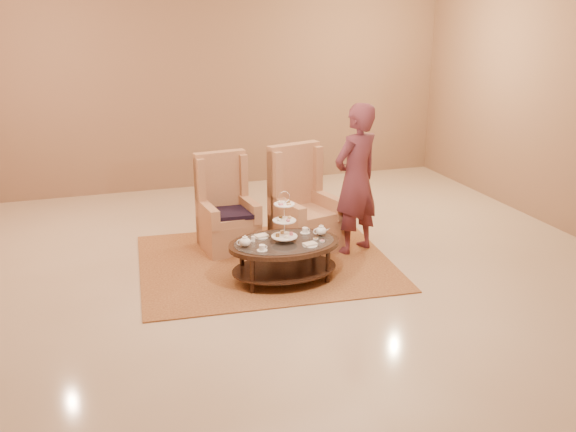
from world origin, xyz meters
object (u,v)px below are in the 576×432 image
object	(u,v)px
person	(356,179)
armchair_left	(226,217)
tea_table	(284,249)
armchair_right	(302,214)

from	to	relation	value
person	armchair_left	bearing A→B (deg)	-45.63
tea_table	person	xyz separation A→B (m)	(1.08, 0.57, 0.54)
armchair_right	person	bearing A→B (deg)	-45.52
tea_table	armchair_right	world-z (taller)	armchair_right
armchair_left	tea_table	bearing A→B (deg)	-78.56
tea_table	armchair_left	bearing A→B (deg)	107.61
armchair_left	armchair_right	bearing A→B (deg)	-22.83
armchair_right	person	world-z (taller)	person
tea_table	armchair_right	distance (m)	1.05
tea_table	armchair_right	xyz separation A→B (m)	(0.52, 0.91, 0.05)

